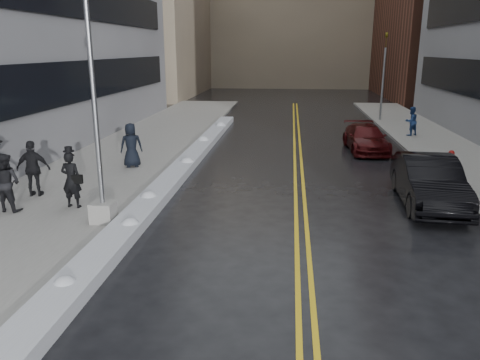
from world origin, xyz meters
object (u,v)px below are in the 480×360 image
(fire_hydrant, at_px, (451,158))
(pedestrian_fedora, at_px, (71,180))
(pedestrian_b, at_px, (6,182))
(car_maroon, at_px, (366,138))
(car_black, at_px, (429,182))
(pedestrian_c, at_px, (131,145))
(traffic_signal, at_px, (384,73))
(pedestrian_east, at_px, (411,121))
(pedestrian_d, at_px, (33,169))
(lamppost, at_px, (98,142))

(fire_hydrant, distance_m, pedestrian_fedora, 15.38)
(pedestrian_fedora, height_order, pedestrian_b, pedestrian_b)
(pedestrian_fedora, relative_size, car_maroon, 0.40)
(car_black, bearing_deg, pedestrian_c, 165.43)
(pedestrian_b, xyz_separation_m, car_maroon, (12.58, 11.04, -0.41))
(traffic_signal, height_order, pedestrian_c, traffic_signal)
(pedestrian_c, bearing_deg, pedestrian_east, -167.77)
(fire_hydrant, height_order, pedestrian_fedora, pedestrian_fedora)
(pedestrian_east, xyz_separation_m, car_maroon, (-3.17, -4.01, -0.33))
(pedestrian_d, bearing_deg, pedestrian_east, -147.03)
(lamppost, relative_size, pedestrian_fedora, 4.19)
(pedestrian_fedora, relative_size, car_black, 0.37)
(pedestrian_fedora, distance_m, car_maroon, 15.01)
(lamppost, bearing_deg, pedestrian_b, 169.40)
(pedestrian_c, height_order, car_maroon, pedestrian_c)
(lamppost, distance_m, pedestrian_east, 20.06)
(pedestrian_d, height_order, car_maroon, pedestrian_d)
(car_maroon, bearing_deg, lamppost, -131.53)
(traffic_signal, bearing_deg, lamppost, -118.21)
(pedestrian_fedora, height_order, car_maroon, pedestrian_fedora)
(pedestrian_b, bearing_deg, fire_hydrant, -147.00)
(fire_hydrant, bearing_deg, pedestrian_fedora, -153.63)
(fire_hydrant, xyz_separation_m, pedestrian_d, (-15.61, -5.81, 0.57))
(pedestrian_east, bearing_deg, car_black, 50.00)
(pedestrian_c, bearing_deg, car_maroon, -175.56)
(pedestrian_b, distance_m, pedestrian_d, 1.56)
(pedestrian_b, bearing_deg, car_black, -161.99)
(traffic_signal, height_order, pedestrian_fedora, traffic_signal)
(car_black, height_order, car_maroon, car_black)
(car_black, bearing_deg, pedestrian_b, -167.08)
(pedestrian_b, relative_size, car_black, 0.37)
(lamppost, bearing_deg, pedestrian_c, 101.59)
(pedestrian_d, distance_m, pedestrian_east, 20.72)
(pedestrian_d, relative_size, car_black, 0.39)
(fire_hydrant, distance_m, pedestrian_east, 7.69)
(lamppost, relative_size, traffic_signal, 1.27)
(lamppost, relative_size, pedestrian_east, 4.56)
(fire_hydrant, distance_m, pedestrian_c, 13.73)
(pedestrian_d, xyz_separation_m, car_black, (13.31, 0.86, -0.30))
(pedestrian_fedora, xyz_separation_m, car_black, (11.48, 1.87, -0.24))
(pedestrian_east, bearing_deg, pedestrian_c, 4.33)
(pedestrian_c, relative_size, car_maroon, 0.42)
(car_black, distance_m, car_maroon, 8.66)
(traffic_signal, distance_m, pedestrian_fedora, 24.81)
(lamppost, xyz_separation_m, car_maroon, (9.25, 11.67, -1.88))
(lamppost, xyz_separation_m, pedestrian_east, (12.42, 15.68, -1.55))
(lamppost, bearing_deg, pedestrian_d, 146.52)
(fire_hydrant, bearing_deg, pedestrian_c, -173.97)
(pedestrian_fedora, bearing_deg, fire_hydrant, -149.34)
(pedestrian_fedora, distance_m, pedestrian_d, 2.09)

